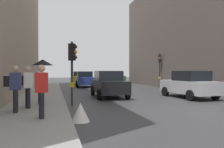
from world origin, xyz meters
name	(u,v)px	position (x,y,z in m)	size (l,w,h in m)	color
ground_plane	(198,111)	(0.00, 0.00, 0.00)	(120.00, 120.00, 0.00)	#38383A
sidewalk_kerb	(41,98)	(-6.79, 6.00, 0.08)	(2.71, 40.00, 0.16)	gray
building_facade_right	(223,30)	(11.43, 11.45, 6.15)	(12.00, 26.23, 12.30)	#5B514C
traffic_light_mid_street	(159,64)	(5.13, 13.64, 2.57)	(0.33, 0.45, 3.72)	#2D2D2D
traffic_light_near_right	(72,62)	(-5.11, 2.90, 2.21)	(0.44, 0.36, 3.20)	#2D2D2D
car_blue_van	(85,79)	(-2.63, 16.63, 0.88)	(2.23, 4.30, 1.76)	navy
car_dark_suv	(109,84)	(-2.43, 6.22, 0.88)	(2.09, 4.24, 1.76)	black
car_red_sedan	(103,77)	(2.10, 28.25, 0.88)	(2.18, 4.28, 1.76)	red
car_green_estate	(116,78)	(2.79, 22.80, 0.88)	(2.05, 4.22, 1.76)	#2D6038
car_silver_hatchback	(189,84)	(2.52, 4.36, 0.88)	(2.23, 4.31, 1.76)	#BCBCC1
car_yellow_taxi	(79,78)	(-2.60, 22.97, 0.88)	(2.15, 4.27, 1.76)	yellow
pedestrian_with_umbrella	(42,69)	(-6.56, 2.96, 1.84)	(1.00, 1.00, 2.14)	black
pedestrian_with_black_backpack	(27,84)	(-7.11, 1.66, 1.16)	(0.66, 0.45, 1.77)	black
pedestrian_with_grey_backpack	(14,86)	(-7.45, 0.75, 1.16)	(0.61, 0.36, 1.77)	black
pedestrian_in_red_jacket	(42,89)	(-6.39, -0.59, 1.13)	(0.43, 0.36, 1.77)	black
warning_sign_triangle	(80,112)	(-5.13, -0.74, 0.33)	(0.64, 0.64, 0.65)	silver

